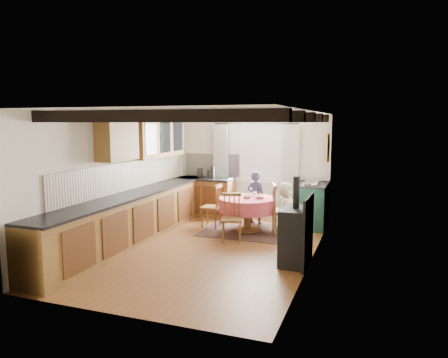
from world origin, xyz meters
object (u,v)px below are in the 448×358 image
at_px(chair_near, 232,218).
at_px(cast_iron_stove, 295,221).
at_px(dining_table, 247,215).
at_px(child_far, 256,198).
at_px(aga_range, 311,205).
at_px(cup, 255,194).
at_px(child_right, 285,209).
at_px(chair_left, 211,206).
at_px(chair_right, 283,209).

xyz_separation_m(chair_near, cast_iron_stove, (1.35, -0.86, 0.25)).
xyz_separation_m(dining_table, child_far, (-0.02, 0.70, 0.24)).
xyz_separation_m(aga_range, cup, (-1.08, -0.64, 0.27)).
height_order(aga_range, child_right, child_right).
xyz_separation_m(chair_near, cup, (0.16, 1.00, 0.30)).
xyz_separation_m(chair_near, chair_left, (-0.76, 0.87, 0.01)).
bearing_deg(child_far, cast_iron_stove, 132.76).
distance_m(aga_range, child_right, 0.97).
bearing_deg(chair_near, dining_table, 66.88).
relative_size(child_far, child_right, 1.10).
distance_m(child_far, cup, 0.52).
height_order(dining_table, chair_right, chair_right).
relative_size(chair_near, child_far, 0.77).
height_order(child_right, cup, child_right).
height_order(dining_table, aga_range, aga_range).
height_order(chair_right, child_right, child_right).
bearing_deg(chair_right, cup, 52.84).
distance_m(child_right, cup, 0.78).
xyz_separation_m(chair_near, aga_range, (1.24, 1.64, 0.03)).
height_order(chair_left, aga_range, aga_range).
distance_m(dining_table, aga_range, 1.45).
xyz_separation_m(chair_left, aga_range, (2.00, 0.76, 0.01)).
bearing_deg(dining_table, cup, 67.35).
relative_size(dining_table, cast_iron_stove, 0.83).
bearing_deg(chair_near, cast_iron_stove, -50.03).
distance_m(chair_right, child_far, 1.02).
bearing_deg(chair_left, cup, 96.14).
bearing_deg(cup, chair_left, -172.45).
height_order(chair_left, cup, chair_left).
distance_m(chair_near, cast_iron_stove, 1.62).
distance_m(child_far, child_right, 1.10).
bearing_deg(chair_right, child_right, -149.86).
bearing_deg(dining_table, child_right, -2.81).
xyz_separation_m(aga_range, child_right, (-0.37, -0.90, 0.06)).
relative_size(chair_near, aga_range, 0.87).
bearing_deg(child_right, dining_table, 106.34).
relative_size(dining_table, chair_right, 1.14).
bearing_deg(cast_iron_stove, dining_table, 127.94).
height_order(chair_left, cast_iron_stove, cast_iron_stove).
bearing_deg(aga_range, child_far, -172.46).
bearing_deg(cup, chair_near, -99.41).
relative_size(cast_iron_stove, child_right, 1.31).
height_order(chair_near, cast_iron_stove, cast_iron_stove).
bearing_deg(dining_table, aga_range, 36.26).
bearing_deg(cast_iron_stove, cup, 122.64).
bearing_deg(cast_iron_stove, child_right, 106.75).
relative_size(cast_iron_stove, child_far, 1.19).
relative_size(chair_right, cast_iron_stove, 0.73).
distance_m(aga_range, cast_iron_stove, 2.51).
relative_size(dining_table, aga_range, 1.12).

